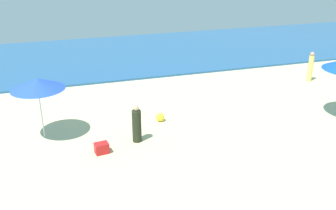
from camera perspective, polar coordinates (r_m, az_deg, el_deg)
name	(u,v)px	position (r m, az deg, el deg)	size (l,w,h in m)	color
ocean	(98,56)	(27.23, -10.43, 7.19)	(60.00, 11.48, 0.12)	#26598D
umbrella_1	(37,84)	(15.35, -18.94, 3.00)	(2.06, 2.06, 2.49)	silver
beachgoer_0	(311,67)	(23.09, 20.53, 5.34)	(0.29, 0.29, 1.69)	#F9D66E
beachgoer_3	(137,125)	(14.85, -4.70, -3.02)	(0.51, 0.51, 1.51)	#262C1D
beach_ball_0	(160,117)	(16.71, -1.18, -1.83)	(0.38, 0.38, 0.38)	yellow
cooler_box_2	(102,148)	(14.39, -9.89, -6.37)	(0.50, 0.38, 0.40)	red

